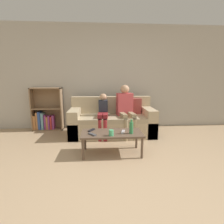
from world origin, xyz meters
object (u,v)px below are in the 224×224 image
object	(u,v)px
bookshelf	(46,114)
tv_remote_1	(92,130)
couch	(112,122)
bottle	(131,128)
coffee_table	(112,135)
tv_remote_0	(123,132)
tv_remote_2	(92,134)
cup_near	(111,133)
person_adult	(126,107)
person_child	(103,113)

from	to	relation	value
bookshelf	tv_remote_1	size ratio (longest dim) A/B	6.19
couch	bottle	xyz separation A→B (m)	(0.23, -1.14, 0.19)
coffee_table	tv_remote_0	bearing A→B (deg)	-2.99
tv_remote_2	bottle	size ratio (longest dim) A/B	0.67
bookshelf	cup_near	size ratio (longest dim) A/B	11.01
person_adult	bottle	world-z (taller)	person_adult
bookshelf	cup_near	xyz separation A→B (m)	(1.53, -1.74, 0.03)
coffee_table	tv_remote_0	world-z (taller)	tv_remote_0
couch	person_child	xyz separation A→B (m)	(-0.21, -0.14, 0.24)
bottle	person_adult	bearing A→B (deg)	86.72
person_adult	tv_remote_0	world-z (taller)	person_adult
bookshelf	cup_near	distance (m)	2.31
person_adult	person_child	distance (m)	0.53
tv_remote_0	cup_near	bearing A→B (deg)	-128.47
tv_remote_1	person_adult	bearing A→B (deg)	79.69
tv_remote_2	bottle	xyz separation A→B (m)	(0.65, 0.03, 0.09)
tv_remote_1	tv_remote_2	world-z (taller)	same
person_child	coffee_table	bearing A→B (deg)	-78.21
bottle	cup_near	bearing A→B (deg)	-165.60
tv_remote_0	tv_remote_2	size ratio (longest dim) A/B	1.09
couch	coffee_table	distance (m)	1.07
bookshelf	coffee_table	distance (m)	2.21
coffee_table	person_adult	size ratio (longest dim) A/B	0.90
bookshelf	coffee_table	size ratio (longest dim) A/B	1.03
tv_remote_0	bottle	size ratio (longest dim) A/B	0.73
couch	person_adult	xyz separation A→B (m)	(0.29, -0.08, 0.37)
tv_remote_1	tv_remote_2	bearing A→B (deg)	-55.27
bottle	bookshelf	bearing A→B (deg)	138.55
couch	tv_remote_2	bearing A→B (deg)	-109.58
bookshelf	tv_remote_1	world-z (taller)	bookshelf
person_adult	tv_remote_1	distance (m)	1.15
person_adult	cup_near	distance (m)	1.23
couch	cup_near	world-z (taller)	couch
tv_remote_1	bottle	xyz separation A→B (m)	(0.67, -0.21, 0.09)
cup_near	couch	bearing A→B (deg)	85.01
couch	tv_remote_2	distance (m)	1.24
cup_near	bookshelf	bearing A→B (deg)	131.35
tv_remote_1	couch	bearing A→B (deg)	95.26
person_adult	bottle	bearing A→B (deg)	-101.20
tv_remote_2	person_adult	bearing A→B (deg)	17.17
couch	bottle	world-z (taller)	couch
bookshelf	bottle	world-z (taller)	bookshelf
coffee_table	person_child	xyz separation A→B (m)	(-0.13, 0.92, 0.20)
bookshelf	person_child	size ratio (longest dim) A/B	1.12
person_child	cup_near	size ratio (longest dim) A/B	9.87
bookshelf	person_child	xyz separation A→B (m)	(1.42, -0.65, 0.13)
tv_remote_0	bookshelf	bearing A→B (deg)	152.99
tv_remote_1	cup_near	bearing A→B (deg)	-11.71
couch	bookshelf	world-z (taller)	bookshelf
person_child	tv_remote_0	size ratio (longest dim) A/B	5.37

